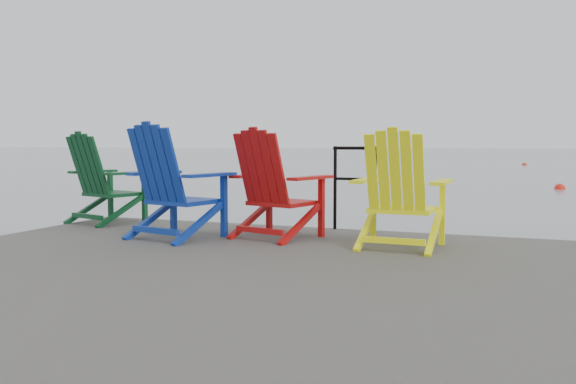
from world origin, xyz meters
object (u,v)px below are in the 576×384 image
(chair_green, at_px, (103,179))
(chair_red, at_px, (274,185))
(chair_yellow, at_px, (400,190))
(chair_blue, at_px, (173,182))
(buoy_d, at_px, (524,165))
(buoy_b, at_px, (560,189))
(handrail, at_px, (355,180))

(chair_green, height_order, chair_red, chair_red)
(chair_yellow, bearing_deg, chair_blue, -172.69)
(chair_red, xyz_separation_m, buoy_d, (2.54, 38.38, -1.03))
(chair_green, distance_m, buoy_b, 16.29)
(chair_blue, bearing_deg, buoy_d, 97.38)
(buoy_d, bearing_deg, chair_red, -93.79)
(chair_yellow, height_order, buoy_b, chair_yellow)
(buoy_d, bearing_deg, chair_green, -97.25)
(chair_red, distance_m, buoy_d, 38.48)
(chair_green, xyz_separation_m, chair_yellow, (3.55, -0.50, -0.00))
(chair_yellow, xyz_separation_m, buoy_d, (1.29, 38.53, -1.02))
(chair_green, bearing_deg, chair_blue, -11.48)
(chair_blue, xyz_separation_m, chair_yellow, (2.17, 0.22, -0.03))
(chair_green, relative_size, buoy_d, 3.15)
(handrail, height_order, chair_blue, chair_blue)
(handrail, xyz_separation_m, buoy_b, (2.86, 14.73, -1.04))
(handrail, bearing_deg, chair_green, -170.56)
(chair_blue, height_order, buoy_d, chair_blue)
(buoy_b, bearing_deg, handrail, -100.98)
(chair_blue, distance_m, buoy_d, 38.92)
(chair_yellow, distance_m, buoy_d, 38.57)
(chair_blue, xyz_separation_m, chair_red, (0.91, 0.37, -0.02))
(handrail, height_order, chair_yellow, chair_yellow)
(buoy_b, xyz_separation_m, buoy_d, (-0.91, 22.82, 0.00))
(chair_blue, height_order, buoy_b, chair_blue)
(chair_blue, distance_m, chair_red, 0.99)
(handrail, xyz_separation_m, buoy_d, (1.95, 37.55, -1.04))
(chair_blue, xyz_separation_m, buoy_b, (4.36, 15.93, -1.05))
(handrail, height_order, buoy_d, handrail)
(chair_blue, relative_size, buoy_b, 3.24)
(chair_yellow, relative_size, buoy_b, 3.04)
(chair_green, height_order, buoy_d, chair_green)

